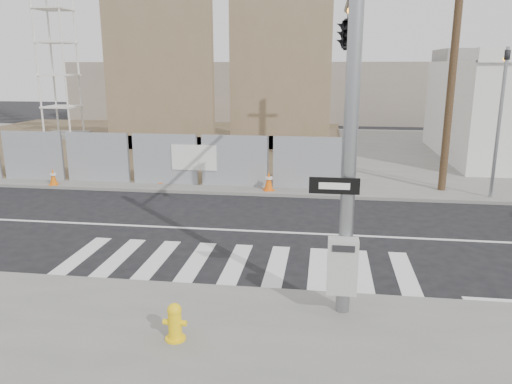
# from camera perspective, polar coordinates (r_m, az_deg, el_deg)

# --- Properties ---
(ground) EXTENTS (100.00, 100.00, 0.00)m
(ground) POSITION_cam_1_polar(r_m,az_deg,el_deg) (14.63, -0.55, -4.49)
(ground) COLOR black
(ground) RESTS_ON ground
(sidewalk_far) EXTENTS (50.00, 20.00, 0.12)m
(sidewalk_far) POSITION_cam_1_polar(r_m,az_deg,el_deg) (28.17, 3.69, 4.73)
(sidewalk_far) COLOR slate
(sidewalk_far) RESTS_ON ground
(signal_pole) EXTENTS (0.96, 5.87, 7.00)m
(signal_pole) POSITION_cam_1_polar(r_m,az_deg,el_deg) (11.67, 10.43, 14.42)
(signal_pole) COLOR gray
(signal_pole) RESTS_ON sidewalk_near
(far_signal_pole) EXTENTS (0.16, 0.20, 5.60)m
(far_signal_pole) POSITION_cam_1_polar(r_m,az_deg,el_deg) (19.28, 26.26, 9.18)
(far_signal_pole) COLOR gray
(far_signal_pole) RESTS_ON sidewalk_far
(chain_link_fence) EXTENTS (24.60, 0.04, 2.00)m
(chain_link_fence) POSITION_cam_1_polar(r_m,az_deg,el_deg) (22.54, -24.56, 3.81)
(chain_link_fence) COLOR gray
(chain_link_fence) RESTS_ON sidewalk_far
(concrete_wall_left) EXTENTS (6.00, 1.30, 8.00)m
(concrete_wall_left) POSITION_cam_1_polar(r_m,az_deg,el_deg) (28.31, -10.91, 11.31)
(concrete_wall_left) COLOR brown
(concrete_wall_left) RESTS_ON sidewalk_far
(concrete_wall_right) EXTENTS (5.50, 1.30, 8.00)m
(concrete_wall_right) POSITION_cam_1_polar(r_m,az_deg,el_deg) (27.94, 2.77, 11.51)
(concrete_wall_right) COLOR brown
(concrete_wall_right) RESTS_ON sidewalk_far
(utility_pole_right) EXTENTS (1.60, 0.28, 10.00)m
(utility_pole_right) POSITION_cam_1_polar(r_m,az_deg,el_deg) (19.72, 21.73, 14.74)
(utility_pole_right) COLOR #4E3A24
(utility_pole_right) RESTS_ON sidewalk_far
(fire_hydrant) EXTENTS (0.41, 0.38, 0.67)m
(fire_hydrant) POSITION_cam_1_polar(r_m,az_deg,el_deg) (8.91, -9.26, -14.43)
(fire_hydrant) COLOR yellow
(fire_hydrant) RESTS_ON sidewalk_near
(traffic_cone_b) EXTENTS (0.42, 0.42, 0.66)m
(traffic_cone_b) POSITION_cam_1_polar(r_m,az_deg,el_deg) (21.26, -22.17, 1.62)
(traffic_cone_b) COLOR orange
(traffic_cone_b) RESTS_ON sidewalk_far
(traffic_cone_c) EXTENTS (0.43, 0.43, 0.77)m
(traffic_cone_c) POSITION_cam_1_polar(r_m,az_deg,el_deg) (20.37, -10.49, 2.09)
(traffic_cone_c) COLOR #EC570C
(traffic_cone_c) RESTS_ON sidewalk_far
(traffic_cone_d) EXTENTS (0.50, 0.50, 0.74)m
(traffic_cone_d) POSITION_cam_1_polar(r_m,az_deg,el_deg) (18.80, 1.46, 1.27)
(traffic_cone_d) COLOR #EB5D0C
(traffic_cone_d) RESTS_ON sidewalk_far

